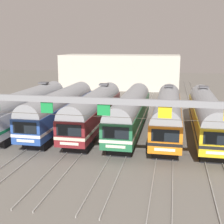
{
  "coord_description": "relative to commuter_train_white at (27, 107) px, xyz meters",
  "views": [
    {
      "loc": [
        6.64,
        -33.75,
        10.04
      ],
      "look_at": [
        -0.46,
        2.3,
        1.95
      ],
      "focal_mm": 49.67,
      "sensor_mm": 36.0,
      "label": 1
    }
  ],
  "objects": [
    {
      "name": "commuter_train_blue",
      "position": [
        4.14,
        -0.0,
        -0.0
      ],
      "size": [
        2.88,
        18.06,
        4.77
      ],
      "color": "#284C9E",
      "rests_on": "ground"
    },
    {
      "name": "commuter_train_yellow",
      "position": [
        20.72,
        0.0,
        0.0
      ],
      "size": [
        2.88,
        18.06,
        5.05
      ],
      "color": "gold",
      "rests_on": "ground"
    },
    {
      "name": "commuter_train_white",
      "position": [
        0.0,
        0.0,
        0.0
      ],
      "size": [
        2.88,
        18.06,
        5.05
      ],
      "color": "white",
      "rests_on": "ground"
    },
    {
      "name": "commuter_train_orange",
      "position": [
        16.57,
        0.0,
        0.0
      ],
      "size": [
        2.88,
        18.06,
        5.05
      ],
      "color": "orange",
      "rests_on": "ground"
    },
    {
      "name": "track_bed",
      "position": [
        10.36,
        17.0,
        -2.61
      ],
      "size": [
        22.22,
        70.0,
        0.15
      ],
      "color": "gray",
      "rests_on": "ground"
    },
    {
      "name": "commuter_train_maroon",
      "position": [
        8.29,
        0.0,
        0.0
      ],
      "size": [
        2.88,
        18.06,
        5.05
      ],
      "color": "maroon",
      "rests_on": "ground"
    },
    {
      "name": "commuter_train_green",
      "position": [
        12.43,
        -0.0,
        -0.0
      ],
      "size": [
        2.88,
        18.06,
        4.77
      ],
      "color": "#236B42",
      "rests_on": "ground"
    },
    {
      "name": "ground_plane",
      "position": [
        10.36,
        0.0,
        -2.69
      ],
      "size": [
        160.0,
        160.0,
        0.0
      ],
      "primitive_type": "plane",
      "color": "slate"
    },
    {
      "name": "maintenance_building",
      "position": [
        5.06,
        36.94,
        1.13
      ],
      "size": [
        26.54,
        10.0,
        7.63
      ],
      "primitive_type": "cube",
      "color": "beige",
      "rests_on": "ground"
    },
    {
      "name": "catenary_gantry",
      "position": [
        10.36,
        -13.5,
        2.67
      ],
      "size": [
        25.96,
        0.44,
        6.97
      ],
      "color": "gray",
      "rests_on": "ground"
    }
  ]
}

